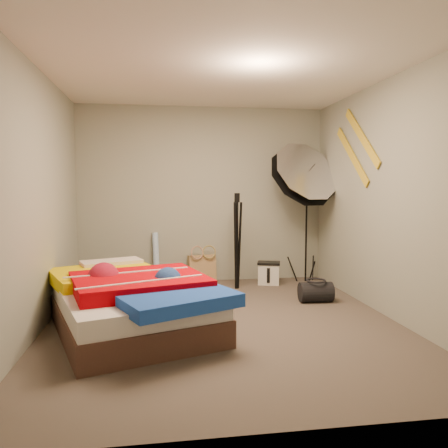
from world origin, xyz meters
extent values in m
plane|color=#4F453D|center=(0.00, 0.00, 0.00)|extent=(4.00, 4.00, 0.00)
plane|color=silver|center=(0.00, 0.00, 2.50)|extent=(4.00, 4.00, 0.00)
plane|color=gray|center=(0.00, 2.00, 1.25)|extent=(3.50, 0.00, 3.50)
plane|color=gray|center=(0.00, -2.00, 1.25)|extent=(3.50, 0.00, 3.50)
plane|color=gray|center=(-1.75, 0.00, 1.25)|extent=(0.00, 4.00, 4.00)
plane|color=gray|center=(1.75, 0.00, 1.25)|extent=(0.00, 4.00, 4.00)
cube|color=tan|center=(-0.02, 1.90, 0.20)|extent=(0.42, 0.24, 0.40)
cylinder|color=#5A96E2|center=(-0.67, 1.90, 0.36)|extent=(0.12, 0.22, 0.73)
cube|color=silver|center=(0.89, 1.63, 0.14)|extent=(0.34, 0.28, 0.29)
cylinder|color=black|center=(1.21, 0.62, 0.12)|extent=(0.40, 0.25, 0.24)
cube|color=gold|center=(1.73, 0.60, 1.95)|extent=(0.02, 0.91, 0.78)
cube|color=gold|center=(1.73, 0.85, 1.75)|extent=(0.02, 0.91, 0.78)
cube|color=#492D24|center=(-0.91, -0.04, 0.12)|extent=(1.83, 2.18, 0.24)
cube|color=silver|center=(-0.91, -0.04, 0.33)|extent=(1.78, 2.14, 0.17)
cube|color=yellow|center=(-1.18, 0.31, 0.45)|extent=(1.29, 1.22, 0.13)
cube|color=#BC0009|center=(-0.82, -0.16, 0.47)|extent=(1.40, 1.27, 0.15)
cube|color=blue|center=(-0.51, -0.65, 0.44)|extent=(1.16, 1.07, 0.11)
cube|color=#E29ABA|center=(-1.16, 0.71, 0.48)|extent=(0.72, 0.51, 0.13)
cylinder|color=black|center=(1.47, 1.74, 0.80)|extent=(0.03, 0.03, 1.60)
cube|color=black|center=(1.47, 1.74, 1.55)|extent=(0.07, 0.07, 0.10)
cone|color=silver|center=(1.34, 1.57, 1.50)|extent=(1.14, 0.91, 1.18)
cylinder|color=black|center=(0.40, 1.44, 0.58)|extent=(0.05, 0.05, 1.16)
cube|color=black|center=(0.40, 1.44, 1.22)|extent=(0.08, 0.08, 0.12)
camera|label=1|loc=(-0.63, -4.26, 1.38)|focal=35.00mm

